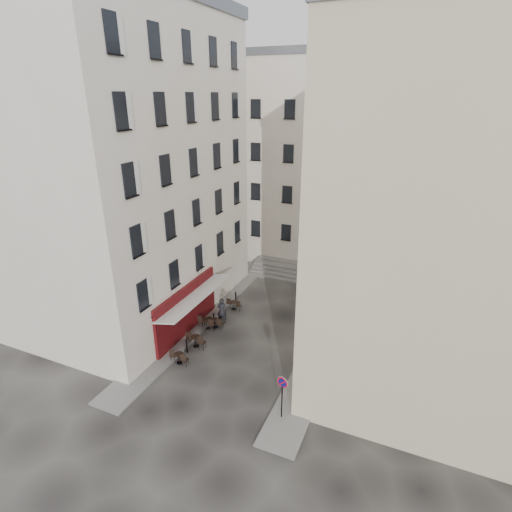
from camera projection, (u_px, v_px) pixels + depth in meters
The scene contains 18 objects.
ground at pixel (240, 356), 24.84m from camera, with size 90.00×90.00×0.00m, color black.
sidewalk_left at pixel (209, 311), 29.87m from camera, with size 2.00×22.00×0.12m, color slate.
sidewalk_right at pixel (323, 346), 25.72m from camera, with size 2.00×18.00×0.12m, color slate.
building_left at pixel (119, 170), 27.36m from camera, with size 12.20×16.20×20.60m.
building_right at pixel (452, 216), 20.46m from camera, with size 12.20×14.20×18.60m.
building_back at pixel (315, 160), 37.86m from camera, with size 18.20×10.20×18.60m.
cafe_storefront at pixel (188, 309), 26.57m from camera, with size 1.74×7.30×3.50m.
stone_steps at pixel (301, 273), 35.38m from camera, with size 9.00×3.15×0.80m.
bollard_near at pixel (187, 345), 24.98m from camera, with size 0.12×0.12×0.98m.
bollard_mid at pixel (214, 319), 27.96m from camera, with size 0.12×0.12×0.98m.
bollard_far at pixel (236, 297), 30.94m from camera, with size 0.12×0.12×0.98m.
no_parking_sign at pixel (282, 390), 19.37m from camera, with size 0.57×0.18×2.54m.
bistro_table_a at pixel (179, 357), 24.01m from camera, with size 1.22×0.57×0.86m.
bistro_table_b at pixel (196, 340), 25.58m from camera, with size 1.36×0.64×0.95m.
bistro_table_c at pixel (207, 323), 27.58m from camera, with size 1.30×0.61×0.92m.
bistro_table_d at pixel (215, 322), 27.71m from camera, with size 1.17×0.55×0.82m.
bistro_table_e at pixel (234, 304), 30.07m from camera, with size 1.18×0.55×0.83m.
pedestrian at pixel (222, 311), 28.13m from camera, with size 0.70×0.46×1.91m, color black.
Camera 1 is at (9.07, -18.59, 15.13)m, focal length 28.00 mm.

